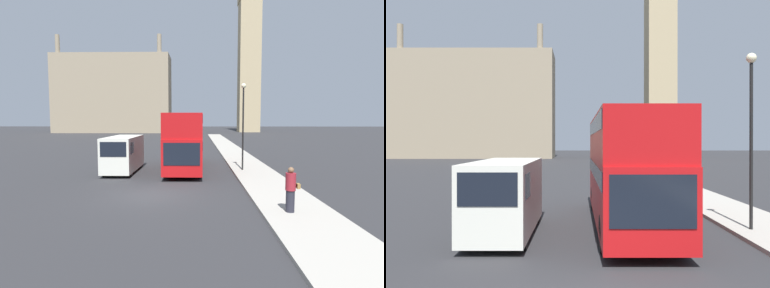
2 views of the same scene
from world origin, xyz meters
The scene contains 8 objects.
ground_plane centered at (0.00, 0.00, 0.00)m, with size 300.00×300.00×0.00m, color #28282B.
sidewalk_strip centered at (6.53, 0.00, 0.07)m, with size 3.06×120.00×0.15m.
clock_tower centered at (18.19, 78.36, 30.19)m, with size 6.75×6.92×58.83m.
building_block_distant centered at (-22.41, 73.72, 11.23)m, with size 33.48×10.07×27.34m.
red_double_decker_bus centered at (1.45, 8.09, 2.39)m, with size 2.60×10.15×4.28m.
white_van centered at (-3.02, 6.60, 1.40)m, with size 2.04×5.45×2.61m.
pedestrian centered at (6.16, -3.22, 1.06)m, with size 0.56×0.40×1.82m.
street_lamp centered at (5.75, 6.88, 4.25)m, with size 0.36×0.36×6.32m.
Camera 1 is at (2.42, -15.08, 3.86)m, focal length 28.00 mm.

